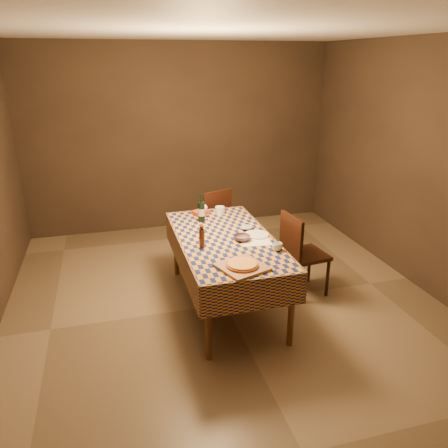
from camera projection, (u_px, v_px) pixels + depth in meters
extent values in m
plane|color=brown|center=(225.00, 304.00, 4.66)|extent=(5.00, 5.00, 0.00)
plane|color=white|center=(226.00, 28.00, 3.70)|extent=(5.00, 5.00, 0.00)
cube|color=#34271D|center=(180.00, 139.00, 6.44)|extent=(4.50, 0.10, 2.70)
cube|color=#34271D|center=(376.00, 326.00, 1.93)|extent=(4.50, 0.10, 2.70)
cube|color=#34271D|center=(425.00, 168.00, 4.74)|extent=(0.10, 5.00, 2.70)
cylinder|color=brown|center=(208.00, 322.00, 3.68)|extent=(0.06, 0.06, 0.75)
cylinder|color=brown|center=(291.00, 309.00, 3.87)|extent=(0.06, 0.06, 0.75)
cylinder|color=brown|center=(176.00, 246.00, 5.18)|extent=(0.06, 0.06, 0.75)
cylinder|color=brown|center=(237.00, 239.00, 5.37)|extent=(0.06, 0.06, 0.75)
cube|color=brown|center=(225.00, 241.00, 4.40)|extent=(0.90, 1.80, 0.03)
cube|color=brown|center=(225.00, 239.00, 4.39)|extent=(0.92, 1.82, 0.02)
cube|color=brown|center=(255.00, 295.00, 3.61)|extent=(0.94, 0.01, 0.30)
cube|color=brown|center=(205.00, 221.00, 5.26)|extent=(0.94, 0.01, 0.30)
cube|color=brown|center=(180.00, 256.00, 4.32)|extent=(0.01, 1.84, 0.30)
cube|color=brown|center=(268.00, 247.00, 4.55)|extent=(0.01, 1.84, 0.30)
cube|color=#996948|center=(242.00, 267.00, 3.74)|extent=(0.47, 0.47, 0.02)
cylinder|color=#A6511B|center=(242.00, 265.00, 3.74)|extent=(0.32, 0.32, 0.02)
cylinder|color=orange|center=(242.00, 263.00, 3.73)|extent=(0.29, 0.29, 0.01)
cylinder|color=#472110|center=(202.00, 238.00, 4.14)|extent=(0.07, 0.07, 0.18)
sphere|color=#472110|center=(202.00, 227.00, 4.10)|extent=(0.04, 0.04, 0.04)
imported|color=#664955|center=(242.00, 238.00, 4.32)|extent=(0.19, 0.19, 0.05)
cylinder|color=silver|center=(204.00, 218.00, 4.92)|extent=(0.09, 0.09, 0.01)
cylinder|color=silver|center=(204.00, 215.00, 4.91)|extent=(0.01, 0.01, 0.08)
sphere|color=silver|center=(204.00, 208.00, 4.88)|extent=(0.08, 0.08, 0.08)
ellipsoid|color=#3E0718|center=(204.00, 209.00, 4.88)|extent=(0.05, 0.05, 0.03)
cylinder|color=black|center=(201.00, 212.00, 4.79)|extent=(0.10, 0.10, 0.22)
cylinder|color=black|center=(201.00, 198.00, 4.73)|extent=(0.04, 0.04, 0.09)
cylinder|color=beige|center=(201.00, 212.00, 4.79)|extent=(0.10, 0.10, 0.08)
cylinder|color=silver|center=(220.00, 210.00, 5.04)|extent=(0.13, 0.13, 0.09)
cube|color=#B23817|center=(201.00, 212.00, 5.05)|extent=(0.22, 0.19, 0.05)
cylinder|color=white|center=(257.00, 235.00, 4.44)|extent=(0.32, 0.32, 0.01)
imported|color=silver|center=(277.00, 247.00, 4.09)|extent=(0.10, 0.10, 0.07)
cube|color=white|center=(256.00, 242.00, 4.29)|extent=(0.31, 0.25, 0.00)
ellipsoid|color=#939CBC|center=(247.00, 227.00, 4.60)|extent=(0.18, 0.16, 0.04)
cube|color=black|center=(209.00, 223.00, 5.70)|extent=(0.54, 0.54, 0.04)
cube|color=black|center=(218.00, 209.00, 5.46)|extent=(0.40, 0.19, 0.46)
cylinder|color=black|center=(212.00, 232.00, 6.02)|extent=(0.04, 0.04, 0.43)
cylinder|color=black|center=(190.00, 238.00, 5.82)|extent=(0.04, 0.04, 0.43)
cylinder|color=black|center=(228.00, 240.00, 5.75)|extent=(0.04, 0.04, 0.43)
cylinder|color=black|center=(205.00, 247.00, 5.55)|extent=(0.04, 0.04, 0.43)
cube|color=black|center=(306.00, 255.00, 4.77)|extent=(0.47, 0.47, 0.04)
cube|color=black|center=(291.00, 236.00, 4.60)|extent=(0.09, 0.42, 0.46)
cylinder|color=black|center=(327.00, 278.00, 4.76)|extent=(0.04, 0.04, 0.43)
cylinder|color=black|center=(309.00, 265.00, 5.07)|extent=(0.04, 0.04, 0.43)
cylinder|color=black|center=(299.00, 284.00, 4.63)|extent=(0.04, 0.04, 0.43)
cylinder|color=black|center=(282.00, 270.00, 4.94)|extent=(0.04, 0.04, 0.43)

